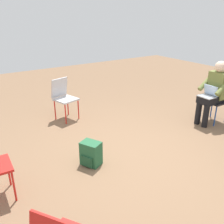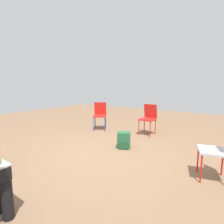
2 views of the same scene
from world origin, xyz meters
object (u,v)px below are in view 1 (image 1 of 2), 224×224
(chair_north, at_px, (63,96))
(person_with_laptop, at_px, (214,90))
(chair_east, at_px, (218,98))
(backpack_near_laptop_user, at_px, (91,155))

(chair_north, xyz_separation_m, person_with_laptop, (2.36, -1.83, 0.20))
(chair_east, xyz_separation_m, chair_north, (-2.53, 1.83, 0.00))
(chair_north, height_order, backpack_near_laptop_user, chair_north)
(chair_north, bearing_deg, backpack_near_laptop_user, 62.92)
(chair_north, bearing_deg, chair_east, 128.72)
(chair_north, distance_m, backpack_near_laptop_user, 1.88)
(chair_east, distance_m, person_with_laptop, 0.26)
(chair_east, height_order, person_with_laptop, person_with_laptop)
(person_with_laptop, distance_m, backpack_near_laptop_user, 2.79)
(chair_north, xyz_separation_m, backpack_near_laptop_user, (-0.37, -1.81, -0.34))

